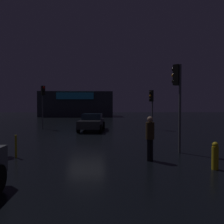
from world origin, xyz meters
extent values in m
plane|color=black|center=(0.00, 0.00, 0.00)|extent=(120.00, 120.00, 0.00)
cube|color=#33383D|center=(-4.55, 30.58, 2.61)|extent=(15.10, 7.74, 5.21)
cube|color=#33CCF2|center=(-4.55, 26.56, 4.24)|extent=(7.41, 0.24, 1.34)
cylinder|color=#595B60|center=(5.74, 4.46, 1.82)|extent=(0.13, 0.13, 3.64)
cube|color=black|center=(5.61, 4.37, 3.12)|extent=(0.40, 0.41, 1.04)
sphere|color=black|center=(5.49, 4.27, 3.43)|extent=(0.20, 0.20, 0.20)
sphere|color=orange|center=(5.49, 4.27, 3.12)|extent=(0.20, 0.20, 0.20)
sphere|color=black|center=(5.49, 4.27, 2.80)|extent=(0.20, 0.20, 0.20)
cylinder|color=#595B60|center=(-4.63, 5.30, 2.04)|extent=(0.10, 0.10, 4.09)
cube|color=black|center=(-4.53, 5.18, 3.65)|extent=(0.41, 0.41, 0.87)
sphere|color=red|center=(-4.42, 5.06, 3.91)|extent=(0.20, 0.20, 0.20)
sphere|color=black|center=(-4.42, 5.06, 3.65)|extent=(0.20, 0.20, 0.20)
sphere|color=black|center=(-4.42, 5.06, 3.39)|extent=(0.20, 0.20, 0.20)
cylinder|color=#595B60|center=(4.71, -5.11, 2.03)|extent=(0.11, 0.11, 4.07)
cube|color=black|center=(4.61, -5.00, 3.60)|extent=(0.41, 0.41, 0.94)
sphere|color=black|center=(4.50, -4.88, 3.88)|extent=(0.20, 0.20, 0.20)
sphere|color=orange|center=(4.50, -4.88, 3.60)|extent=(0.20, 0.20, 0.20)
sphere|color=black|center=(4.50, -4.88, 3.31)|extent=(0.20, 0.20, 0.20)
cube|color=black|center=(0.16, 3.69, 0.66)|extent=(2.16, 4.68, 0.64)
cube|color=black|center=(0.19, 4.01, 1.23)|extent=(1.78, 2.12, 0.51)
cylinder|color=black|center=(0.95, 2.12, 0.34)|extent=(0.27, 0.69, 0.68)
cylinder|color=black|center=(-0.86, 2.26, 0.34)|extent=(0.27, 0.69, 0.68)
cylinder|color=black|center=(1.18, 5.11, 0.34)|extent=(0.27, 0.69, 0.68)
cylinder|color=black|center=(-0.63, 5.25, 0.34)|extent=(0.27, 0.69, 0.68)
cylinder|color=black|center=(3.11, -6.34, 0.42)|extent=(0.14, 0.14, 0.85)
cylinder|color=black|center=(2.98, -6.43, 0.42)|extent=(0.14, 0.14, 0.85)
cylinder|color=#3F2D19|center=(3.04, -6.39, 1.18)|extent=(0.47, 0.47, 0.67)
sphere|color=tan|center=(3.04, -6.39, 1.63)|extent=(0.23, 0.23, 0.23)
cylinder|color=gold|center=(4.99, -7.61, 0.39)|extent=(0.22, 0.22, 0.78)
sphere|color=gold|center=(4.99, -7.61, 0.84)|extent=(0.20, 0.20, 0.20)
cylinder|color=gold|center=(-2.45, -5.71, 0.47)|extent=(0.08, 0.08, 0.95)
camera|label=1|loc=(1.23, -14.31, 2.14)|focal=32.62mm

